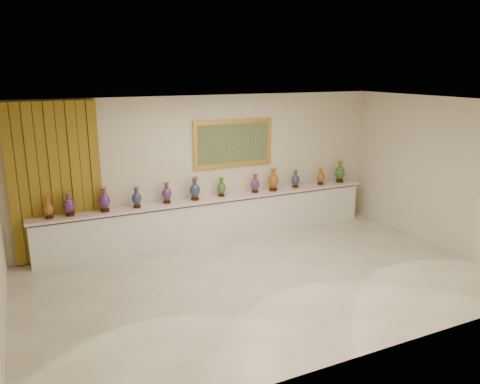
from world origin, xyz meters
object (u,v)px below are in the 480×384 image
Objects in this scene: counter at (213,218)px; vase_2 at (104,201)px; vase_1 at (69,205)px; vase_0 at (48,209)px.

vase_2 reaches higher than counter.
counter is 2.93m from vase_1.
vase_1 reaches higher than counter.
counter is 15.42× the size of vase_2.
vase_1 is 0.94× the size of vase_2.
vase_1 is at bearing 2.03° from vase_0.
vase_1 reaches higher than vase_0.
vase_1 is at bearing 179.25° from vase_2.
vase_0 is 0.36m from vase_1.
vase_0 is 0.85× the size of vase_2.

